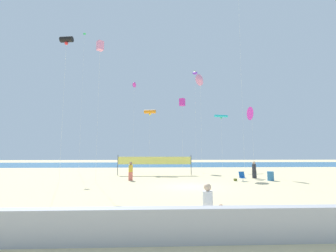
{
  "coord_description": "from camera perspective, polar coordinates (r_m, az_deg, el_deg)",
  "views": [
    {
      "loc": [
        -2.54,
        -18.65,
        2.78
      ],
      "look_at": [
        -1.34,
        9.76,
        5.99
      ],
      "focal_mm": 24.42,
      "sensor_mm": 36.0,
      "label": 1
    }
  ],
  "objects": [
    {
      "name": "kite_green_diamond",
      "position": [
        38.71,
        -20.27,
        17.9
      ],
      "size": [
        0.5,
        0.5,
        20.8
      ],
      "color": "silver",
      "rests_on": "ground"
    },
    {
      "name": "toddler_figure",
      "position": [
        9.08,
        13.12,
        -20.98
      ],
      "size": [
        0.2,
        0.2,
        0.89
      ],
      "rotation": [
        0.0,
        0.0,
        0.28
      ],
      "color": "navy",
      "rests_on": "ground"
    },
    {
      "name": "kite_pink_box",
      "position": [
        24.74,
        -16.58,
        18.55
      ],
      "size": [
        0.79,
        0.79,
        13.61
      ],
      "color": "silver",
      "rests_on": "ground"
    },
    {
      "name": "kite_violet_inflatable",
      "position": [
        36.58,
        6.74,
        12.9
      ],
      "size": [
        0.97,
        1.5,
        15.33
      ],
      "color": "silver",
      "rests_on": "ground"
    },
    {
      "name": "beachgoer_mustard_shirt",
      "position": [
        23.08,
        -9.3,
        -10.89
      ],
      "size": [
        0.41,
        0.41,
        1.78
      ],
      "rotation": [
        0.0,
        0.0,
        5.54
      ],
      "color": "#EA7260",
      "rests_on": "ground"
    },
    {
      "name": "mother_figure",
      "position": [
        8.87,
        9.91,
        -18.77
      ],
      "size": [
        0.37,
        0.37,
        1.63
      ],
      "rotation": [
        0.0,
        0.0,
        0.08
      ],
      "color": "olive",
      "rests_on": "ground"
    },
    {
      "name": "kite_magenta_inflatable",
      "position": [
        38.22,
        -8.42,
        10.05
      ],
      "size": [
        0.61,
        1.73,
        14.06
      ],
      "color": "silver",
      "rests_on": "ground"
    },
    {
      "name": "kite_black_tube",
      "position": [
        25.97,
        -24.0,
        19.0
      ],
      "size": [
        1.28,
        0.73,
        14.04
      ],
      "color": "silver",
      "rests_on": "ground"
    },
    {
      "name": "kite_orange_tube",
      "position": [
        32.54,
        -4.53,
        3.53
      ],
      "size": [
        1.72,
        0.76,
        8.69
      ],
      "color": "silver",
      "rests_on": "ground"
    },
    {
      "name": "trash_barrel",
      "position": [
        24.74,
        24.23,
        -11.32
      ],
      "size": [
        0.6,
        0.6,
        0.87
      ],
      "primitive_type": "cylinder",
      "color": "teal",
      "rests_on": "ground"
    },
    {
      "name": "ocean_band",
      "position": [
        51.19,
        0.43,
        -9.55
      ],
      "size": [
        120.0,
        20.0,
        0.01
      ],
      "primitive_type": "cube",
      "color": "#28608C",
      "rests_on": "ground"
    },
    {
      "name": "folding_beach_chair",
      "position": [
        23.3,
        18.04,
        -11.83
      ],
      "size": [
        0.52,
        0.65,
        0.89
      ],
      "rotation": [
        0.0,
        0.0,
        -0.63
      ],
      "color": "#1959B2",
      "rests_on": "ground"
    },
    {
      "name": "kite_magenta_delta",
      "position": [
        28.63,
        20.18,
        2.94
      ],
      "size": [
        0.6,
        1.62,
        8.04
      ],
      "color": "silver",
      "rests_on": "ground"
    },
    {
      "name": "kite_pink_delta",
      "position": [
        31.65,
        8.09,
        11.34
      ],
      "size": [
        1.45,
        1.24,
        13.21
      ],
      "color": "silver",
      "rests_on": "ground"
    },
    {
      "name": "volleyball_net",
      "position": [
        27.81,
        -3.37,
        -8.77
      ],
      "size": [
        8.88,
        0.23,
        2.4
      ],
      "color": "#4C4C51",
      "rests_on": "ground"
    },
    {
      "name": "kite_magenta_box",
      "position": [
        36.16,
        3.56,
        5.93
      ],
      "size": [
        1.0,
        1.0,
        11.11
      ],
      "color": "silver",
      "rests_on": "ground"
    },
    {
      "name": "beach_handbag",
      "position": [
        23.32,
        16.46,
        -12.74
      ],
      "size": [
        0.29,
        0.15,
        0.23
      ],
      "primitive_type": "cube",
      "color": "olive",
      "rests_on": "ground"
    },
    {
      "name": "kite_cyan_tube",
      "position": [
        36.74,
        13.1,
        2.4
      ],
      "size": [
        2.2,
        0.82,
        8.54
      ],
      "color": "silver",
      "rests_on": "ground"
    },
    {
      "name": "boardwalk_ledge",
      "position": [
        8.04,
        17.49,
        -22.4
      ],
      "size": [
        28.0,
        0.44,
        1.06
      ],
      "primitive_type": "cube",
      "color": "#A8A8AD",
      "rests_on": "ground"
    },
    {
      "name": "beachgoer_charcoal_shirt",
      "position": [
        26.2,
        20.69,
        -10.04
      ],
      "size": [
        0.41,
        0.41,
        1.77
      ],
      "rotation": [
        0.0,
        0.0,
        4.53
      ],
      "color": "#2D2D33",
      "rests_on": "ground"
    },
    {
      "name": "ground_plane",
      "position": [
        19.02,
        5.47,
        -14.81
      ],
      "size": [
        120.0,
        120.0,
        0.0
      ],
      "primitive_type": "plane",
      "color": "beige"
    }
  ]
}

